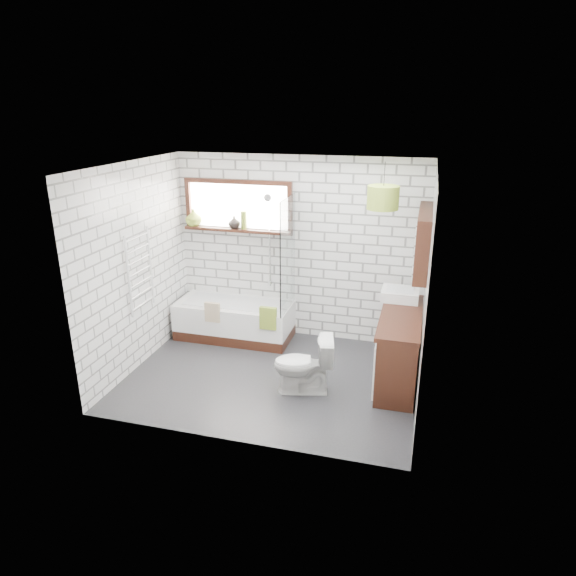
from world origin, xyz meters
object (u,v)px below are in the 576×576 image
(vanity, at_px, (400,347))
(basin, at_px, (400,294))
(toilet, at_px, (303,365))
(bathtub, at_px, (235,320))
(pendant, at_px, (383,198))

(vanity, relative_size, basin, 3.24)
(toilet, bearing_deg, bathtub, -146.13)
(toilet, relative_size, pendant, 1.85)
(vanity, height_order, toilet, vanity)
(bathtub, height_order, pendant, pendant)
(basin, xyz_separation_m, toilet, (-0.96, -1.07, -0.56))
(basin, height_order, toilet, basin)
(vanity, bearing_deg, bathtub, 165.40)
(toilet, bearing_deg, pendant, 130.04)
(toilet, distance_m, pendant, 2.11)
(bathtub, distance_m, pendant, 2.71)
(bathtub, height_order, vanity, vanity)
(bathtub, xyz_separation_m, basin, (2.24, -0.10, 0.64))
(bathtub, relative_size, pendant, 4.35)
(basin, bearing_deg, pendant, -153.74)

